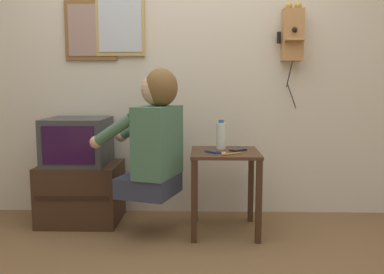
% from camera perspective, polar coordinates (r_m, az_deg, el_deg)
% --- Properties ---
extents(ground_plane, '(14.00, 14.00, 0.00)m').
position_cam_1_polar(ground_plane, '(2.57, -2.74, -17.23)').
color(ground_plane, brown).
extents(wall_back, '(6.80, 0.05, 2.55)m').
position_cam_1_polar(wall_back, '(3.38, -1.58, 10.85)').
color(wall_back, beige).
rests_on(wall_back, ground_plane).
extents(side_table, '(0.48, 0.49, 0.59)m').
position_cam_1_polar(side_table, '(2.95, 4.62, -4.55)').
color(side_table, '#422819').
rests_on(side_table, ground_plane).
extents(person, '(0.63, 0.56, 0.89)m').
position_cam_1_polar(person, '(2.83, -5.30, 0.14)').
color(person, '#2D3347').
rests_on(person, ground_plane).
extents(tv_stand, '(0.60, 0.48, 0.46)m').
position_cam_1_polar(tv_stand, '(3.32, -15.24, -7.54)').
color(tv_stand, '#382316').
rests_on(tv_stand, ground_plane).
extents(television, '(0.46, 0.47, 0.36)m').
position_cam_1_polar(television, '(3.25, -15.73, -0.55)').
color(television, '#38383A').
rests_on(television, tv_stand).
extents(wall_phone_antique, '(0.20, 0.19, 0.83)m').
position_cam_1_polar(wall_phone_antique, '(3.38, 13.90, 13.87)').
color(wall_phone_antique, '#AD7A47').
extents(framed_picture, '(0.42, 0.03, 0.47)m').
position_cam_1_polar(framed_picture, '(3.47, -14.04, 14.31)').
color(framed_picture, brown).
extents(wall_mirror, '(0.39, 0.04, 0.63)m').
position_cam_1_polar(wall_mirror, '(3.43, -10.05, 16.37)').
color(wall_mirror, tan).
extents(cell_phone_held, '(0.12, 0.13, 0.01)m').
position_cam_1_polar(cell_phone_held, '(2.86, 3.02, -2.08)').
color(cell_phone_held, navy).
rests_on(cell_phone_held, side_table).
extents(cell_phone_spare, '(0.13, 0.12, 0.01)m').
position_cam_1_polar(cell_phone_spare, '(2.95, 6.50, -1.81)').
color(cell_phone_spare, black).
rests_on(cell_phone_spare, side_table).
extents(water_bottle, '(0.07, 0.07, 0.22)m').
position_cam_1_polar(water_bottle, '(3.02, 4.12, 0.23)').
color(water_bottle, silver).
rests_on(water_bottle, side_table).
extents(toothbrush, '(0.14, 0.10, 0.02)m').
position_cam_1_polar(toothbrush, '(2.78, 5.34, -2.33)').
color(toothbrush, orange).
rests_on(toothbrush, side_table).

